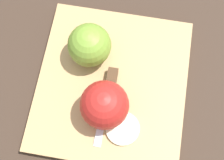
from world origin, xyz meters
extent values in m
plane|color=#38281E|center=(0.00, 0.00, 0.00)|extent=(4.00, 4.00, 0.00)
cube|color=tan|center=(0.00, 0.00, 0.01)|extent=(0.37, 0.35, 0.02)
sphere|color=olive|center=(-0.04, -0.06, 0.06)|extent=(0.09, 0.09, 0.09)
cylinder|color=beige|center=(-0.05, -0.07, 0.06)|extent=(0.08, 0.03, 0.08)
sphere|color=red|center=(0.06, 0.01, 0.07)|extent=(0.09, 0.09, 0.09)
cylinder|color=beige|center=(0.05, 0.01, 0.07)|extent=(0.06, 0.07, 0.08)
cube|color=silver|center=(0.08, 0.01, 0.02)|extent=(0.09, 0.03, 0.00)
cube|color=#472D19|center=(0.01, 0.00, 0.03)|extent=(0.07, 0.03, 0.02)
cylinder|color=beige|center=(0.08, 0.05, 0.02)|extent=(0.06, 0.06, 0.01)
camera|label=1|loc=(0.18, 0.06, 0.61)|focal=50.00mm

